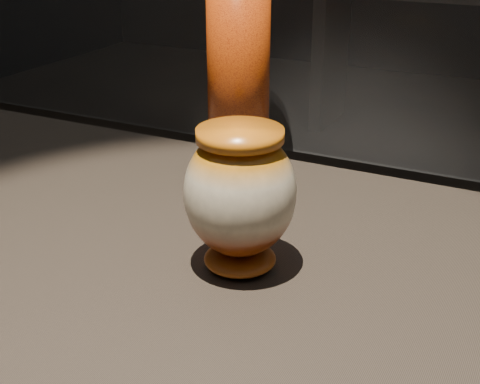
{
  "coord_description": "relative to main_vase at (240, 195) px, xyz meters",
  "views": [
    {
      "loc": [
        0.23,
        -0.73,
        1.36
      ],
      "look_at": [
        -0.13,
        -0.01,
        1.01
      ],
      "focal_mm": 50.0,
      "sensor_mm": 36.0,
      "label": 1
    }
  ],
  "objects": [
    {
      "name": "tall_vase",
      "position": [
        -0.14,
        0.28,
        0.09
      ],
      "size": [
        0.15,
        0.15,
        0.4
      ],
      "rotation": [
        0.0,
        0.0,
        0.18
      ],
      "color": "#CE4D0D",
      "rests_on": "display_plinth"
    },
    {
      "name": "main_vase",
      "position": [
        0.0,
        0.0,
        0.0
      ],
      "size": [
        0.17,
        0.17,
        0.2
      ],
      "rotation": [
        0.0,
        0.0,
        -0.15
      ],
      "color": "maroon",
      "rests_on": "display_plinth"
    },
    {
      "name": "back_shelf",
      "position": [
        -0.19,
        3.38,
        -0.37
      ],
      "size": [
        2.0,
        0.6,
        0.9
      ],
      "color": "black",
      "rests_on": "ground"
    }
  ]
}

